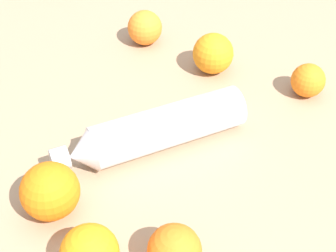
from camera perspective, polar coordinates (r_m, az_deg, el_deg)
The scene contains 7 objects.
ground_plane at distance 0.84m, azimuth 1.48°, elevation 0.12°, with size 2.40×2.40×0.00m, color #9E7F60.
water_bottle at distance 0.78m, azimuth -1.52°, elevation -0.47°, with size 0.32×0.12×0.07m.
orange_0 at distance 0.70m, azimuth -13.60°, elevation -7.41°, with size 0.08×0.08×0.08m, color orange.
orange_1 at distance 0.93m, azimuth 16.03°, elevation 5.14°, with size 0.06×0.06×0.06m, color orange.
orange_3 at distance 1.03m, azimuth -2.72°, elevation 11.39°, with size 0.07×0.07×0.07m, color orange.
orange_4 at distance 0.95m, azimuth 5.28°, elevation 8.43°, with size 0.08×0.08×0.08m, color orange.
orange_5 at distance 0.63m, azimuth 0.76°, elevation -14.35°, with size 0.07×0.07×0.07m, color orange.
Camera 1 is at (-0.37, -0.51, 0.56)m, focal length 52.22 mm.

